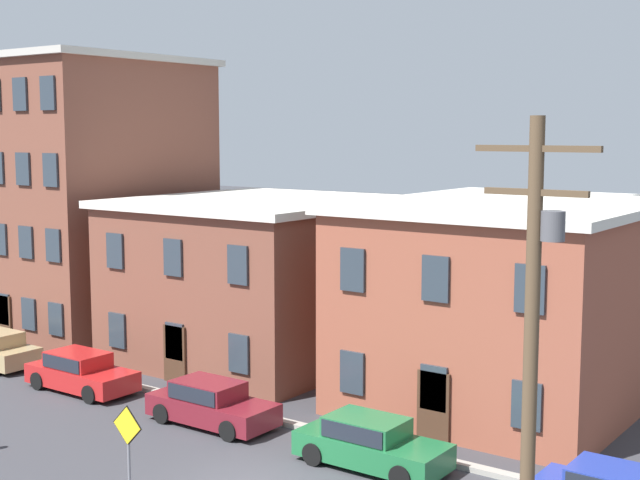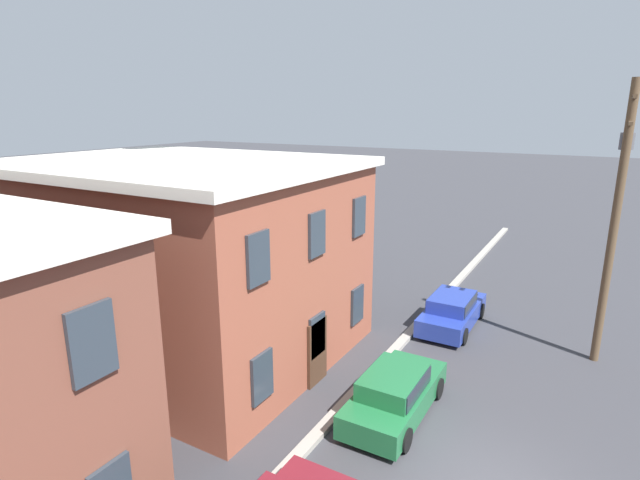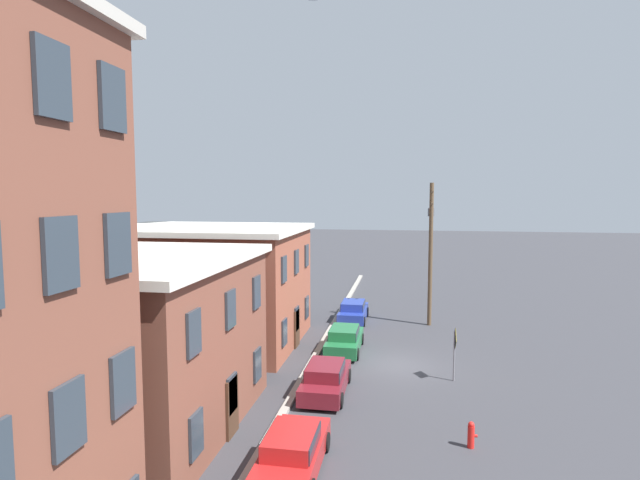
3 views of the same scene
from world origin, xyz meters
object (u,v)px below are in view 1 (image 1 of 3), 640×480
at_px(car_red, 80,371).
at_px(utility_pole, 533,347).
at_px(car_maroon, 211,402).
at_px(caution_sign, 128,438).
at_px(car_green, 370,441).

height_order(car_red, utility_pole, utility_pole).
relative_size(car_maroon, caution_sign, 1.68).
bearing_deg(car_red, utility_pole, -14.80).
xyz_separation_m(car_red, utility_pole, (19.51, -5.15, 4.73)).
bearing_deg(car_green, car_maroon, 179.23).
bearing_deg(utility_pole, car_red, 165.20).
bearing_deg(caution_sign, utility_pole, 4.07).
xyz_separation_m(car_maroon, caution_sign, (2.61, -5.87, 1.01)).
bearing_deg(car_red, car_maroon, -0.23).
bearing_deg(car_green, car_red, 179.51).
distance_m(car_maroon, car_green, 6.19).
bearing_deg(caution_sign, car_green, 58.20).
bearing_deg(car_green, caution_sign, -121.80).
bearing_deg(caution_sign, car_maroon, 113.94).
height_order(car_green, caution_sign, caution_sign).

